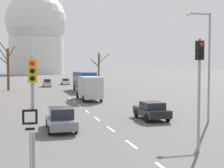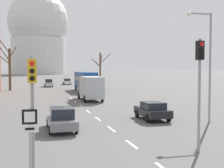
% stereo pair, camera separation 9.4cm
% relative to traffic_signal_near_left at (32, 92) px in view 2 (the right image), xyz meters
% --- Properties ---
extents(lane_stripe_1, '(0.16, 2.00, 0.01)m').
position_rel_traffic_signal_near_left_xyz_m(lane_stripe_1, '(5.41, 3.47, -3.33)').
color(lane_stripe_1, silver).
rests_on(lane_stripe_1, ground_plane).
extents(lane_stripe_2, '(0.16, 2.00, 0.01)m').
position_rel_traffic_signal_near_left_xyz_m(lane_stripe_2, '(5.41, 7.97, -3.33)').
color(lane_stripe_2, silver).
rests_on(lane_stripe_2, ground_plane).
extents(lane_stripe_3, '(0.16, 2.00, 0.01)m').
position_rel_traffic_signal_near_left_xyz_m(lane_stripe_3, '(5.41, 12.47, -3.33)').
color(lane_stripe_3, silver).
rests_on(lane_stripe_3, ground_plane).
extents(lane_stripe_4, '(0.16, 2.00, 0.01)m').
position_rel_traffic_signal_near_left_xyz_m(lane_stripe_4, '(5.41, 16.97, -3.33)').
color(lane_stripe_4, silver).
rests_on(lane_stripe_4, ground_plane).
extents(lane_stripe_5, '(0.16, 2.00, 0.01)m').
position_rel_traffic_signal_near_left_xyz_m(lane_stripe_5, '(5.41, 21.47, -3.33)').
color(lane_stripe_5, silver).
rests_on(lane_stripe_5, ground_plane).
extents(lane_stripe_6, '(0.16, 2.00, 0.01)m').
position_rel_traffic_signal_near_left_xyz_m(lane_stripe_6, '(5.41, 25.97, -3.33)').
color(lane_stripe_6, silver).
rests_on(lane_stripe_6, ground_plane).
extents(lane_stripe_7, '(0.16, 2.00, 0.01)m').
position_rel_traffic_signal_near_left_xyz_m(lane_stripe_7, '(5.41, 30.47, -3.33)').
color(lane_stripe_7, silver).
rests_on(lane_stripe_7, ground_plane).
extents(traffic_signal_near_left, '(0.36, 0.34, 4.77)m').
position_rel_traffic_signal_near_left_xyz_m(traffic_signal_near_left, '(0.00, 0.00, 0.00)').
color(traffic_signal_near_left, gray).
rests_on(traffic_signal_near_left, ground_plane).
extents(traffic_signal_near_right, '(0.36, 0.34, 5.77)m').
position_rel_traffic_signal_near_left_xyz_m(traffic_signal_near_right, '(8.17, 0.98, 0.65)').
color(traffic_signal_near_right, gray).
rests_on(traffic_signal_near_right, ground_plane).
extents(route_sign_post, '(0.60, 0.08, 2.71)m').
position_rel_traffic_signal_near_left_xyz_m(route_sign_post, '(-0.12, -0.28, -1.48)').
color(route_sign_post, gray).
rests_on(route_sign_post, ground_plane).
extents(street_lamp_right, '(2.15, 0.36, 8.57)m').
position_rel_traffic_signal_near_left_xyz_m(street_lamp_right, '(13.25, 8.70, 1.90)').
color(street_lamp_right, gray).
rests_on(street_lamp_right, ground_plane).
extents(sedan_near_left, '(1.96, 4.02, 1.50)m').
position_rel_traffic_signal_near_left_xyz_m(sedan_near_left, '(9.67, 10.85, -2.55)').
color(sedan_near_left, black).
rests_on(sedan_near_left, ground_plane).
extents(sedan_near_right, '(1.90, 3.94, 1.52)m').
position_rel_traffic_signal_near_left_xyz_m(sedan_near_right, '(8.94, 65.95, -2.55)').
color(sedan_near_right, silver).
rests_on(sedan_near_right, ground_plane).
extents(sedan_mid_centre, '(1.87, 4.46, 1.59)m').
position_rel_traffic_signal_near_left_xyz_m(sedan_mid_centre, '(1.97, 8.44, -2.54)').
color(sedan_mid_centre, slate).
rests_on(sedan_mid_centre, ground_plane).
extents(sedan_far_left, '(1.79, 4.40, 1.74)m').
position_rel_traffic_signal_near_left_xyz_m(sedan_far_left, '(3.90, 57.93, -2.46)').
color(sedan_far_left, '#B7B7BC').
rests_on(sedan_far_left, ground_plane).
extents(city_bus, '(2.66, 10.80, 3.48)m').
position_rel_traffic_signal_near_left_xyz_m(city_bus, '(9.63, 42.94, -1.28)').
color(city_bus, '#19478C').
rests_on(city_bus, ground_plane).
extents(delivery_truck, '(2.44, 7.20, 3.14)m').
position_rel_traffic_signal_near_left_xyz_m(delivery_truck, '(7.55, 27.11, -1.63)').
color(delivery_truck, '#333842').
rests_on(delivery_truck, ground_plane).
extents(bare_tree_right_near, '(3.39, 3.85, 7.36)m').
position_rel_traffic_signal_near_left_xyz_m(bare_tree_right_near, '(13.87, 49.45, 0.66)').
color(bare_tree_right_near, brown).
rests_on(bare_tree_right_near, ground_plane).
extents(bare_tree_left_far, '(3.31, 2.72, 9.60)m').
position_rel_traffic_signal_near_left_xyz_m(bare_tree_left_far, '(-3.86, 48.37, 1.14)').
color(bare_tree_left_far, brown).
rests_on(bare_tree_left_far, ground_plane).
extents(capitol_dome, '(38.19, 38.19, 53.95)m').
position_rel_traffic_signal_near_left_xyz_m(capitol_dome, '(5.41, 192.32, 22.94)').
color(capitol_dome, silver).
rests_on(capitol_dome, ground_plane).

